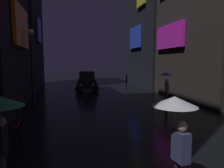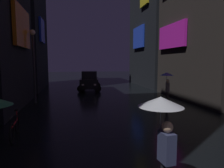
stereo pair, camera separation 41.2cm
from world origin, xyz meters
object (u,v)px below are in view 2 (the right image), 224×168
streetlamp_left_far (34,57)px  pedestrian_midstreet_left_blue (167,79)px  bicycle_parked_at_storefront (15,127)px  car_distant (90,81)px  pedestrian_midstreet_centre_clear (163,120)px

streetlamp_left_far → pedestrian_midstreet_left_blue: bearing=-12.7°
bicycle_parked_at_storefront → streetlamp_left_far: streetlamp_left_far is taller
pedestrian_midstreet_left_blue → car_distant: size_ratio=0.49×
car_distant → streetlamp_left_far: bearing=-126.1°
pedestrian_midstreet_left_blue → bicycle_parked_at_storefront: 9.60m
pedestrian_midstreet_left_blue → streetlamp_left_far: streetlamp_left_far is taller
pedestrian_midstreet_left_blue → pedestrian_midstreet_centre_clear: 9.84m
pedestrian_midstreet_left_blue → car_distant: bearing=120.3°
pedestrian_midstreet_left_blue → car_distant: pedestrian_midstreet_left_blue is taller
bicycle_parked_at_storefront → streetlamp_left_far: size_ratio=0.37×
streetlamp_left_far → car_distant: bearing=53.9°
pedestrian_midstreet_centre_clear → streetlamp_left_far: (-4.26, 10.73, 1.47)m
pedestrian_midstreet_left_blue → bicycle_parked_at_storefront: (-8.34, -4.57, -1.28)m
car_distant → pedestrian_midstreet_left_blue: bearing=-59.7°
bicycle_parked_at_storefront → car_distant: car_distant is taller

